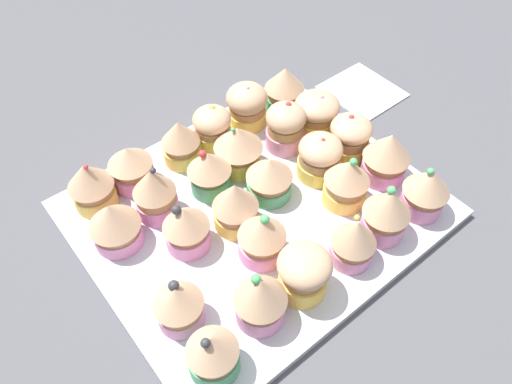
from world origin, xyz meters
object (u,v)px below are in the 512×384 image
(cupcake_24, at_px, (212,128))
(cupcake_4, at_px, (387,212))
(baking_tray, at_px, (256,209))
(cupcake_6, at_px, (178,304))
(cupcake_12, at_px, (269,177))
(cupcake_5, at_px, (426,190))
(cupcake_11, at_px, (235,205))
(cupcake_15, at_px, (114,223))
(napkin, at_px, (362,91))
(cupcake_14, at_px, (350,137))
(cupcake_20, at_px, (316,113))
(cupcake_23, at_px, (181,141))
(cupcake_0, at_px, (213,353))
(cupcake_21, at_px, (91,185))
(cupcake_8, at_px, (347,181))
(cupcake_3, at_px, (354,240))
(cupcake_19, at_px, (286,126))
(cupcake_13, at_px, (320,157))
(cupcake_17, at_px, (209,171))
(cupcake_2, at_px, (304,272))
(cupcake_7, at_px, (262,237))
(cupcake_18, at_px, (238,147))
(cupcake_22, at_px, (131,166))
(cupcake_10, at_px, (186,227))
(cupcake_26, at_px, (285,88))
(cupcake_1, at_px, (260,298))
(cupcake_16, at_px, (155,192))
(cupcake_25, at_px, (247,105))
(cupcake_9, at_px, (387,155))

(cupcake_24, bearing_deg, cupcake_4, -74.53)
(baking_tray, xyz_separation_m, cupcake_6, (-0.16, -0.07, 0.04))
(cupcake_12, bearing_deg, cupcake_5, -46.98)
(cupcake_4, distance_m, cupcake_11, 0.18)
(cupcake_15, xyz_separation_m, napkin, (0.47, 0.02, -0.04))
(baking_tray, relative_size, cupcake_14, 6.55)
(cupcake_20, bearing_deg, cupcake_23, 158.72)
(cupcake_0, distance_m, cupcake_21, 0.28)
(cupcake_8, xyz_separation_m, cupcake_14, (0.07, 0.06, -0.00))
(cupcake_5, bearing_deg, cupcake_3, 177.65)
(cupcake_14, distance_m, cupcake_19, 0.09)
(cupcake_13, distance_m, cupcake_15, 0.28)
(cupcake_8, height_order, cupcake_23, cupcake_8)
(cupcake_17, bearing_deg, cupcake_2, -91.91)
(cupcake_7, relative_size, cupcake_15, 1.05)
(cupcake_5, distance_m, cupcake_18, 0.25)
(cupcake_8, height_order, cupcake_22, cupcake_8)
(cupcake_4, relative_size, cupcake_10, 1.13)
(cupcake_3, distance_m, cupcake_26, 0.29)
(cupcake_1, xyz_separation_m, cupcake_12, (0.12, 0.13, -0.01))
(cupcake_13, bearing_deg, cupcake_14, 1.71)
(cupcake_26, bearing_deg, cupcake_17, -160.82)
(cupcake_15, bearing_deg, cupcake_8, -25.88)
(baking_tray, bearing_deg, cupcake_11, -171.48)
(cupcake_16, distance_m, cupcake_25, 0.21)
(baking_tray, height_order, cupcake_9, cupcake_9)
(cupcake_11, bearing_deg, cupcake_23, 85.85)
(cupcake_10, xyz_separation_m, cupcake_15, (-0.06, 0.06, 0.00))
(cupcake_9, bearing_deg, cupcake_24, 126.38)
(cupcake_18, height_order, cupcake_20, cupcake_18)
(cupcake_23, bearing_deg, cupcake_6, -123.79)
(cupcake_8, distance_m, cupcake_13, 0.06)
(cupcake_3, distance_m, cupcake_6, 0.21)
(cupcake_6, xyz_separation_m, cupcake_19, (0.27, 0.14, 0.00))
(cupcake_15, bearing_deg, cupcake_25, 15.62)
(cupcake_9, distance_m, cupcake_25, 0.22)
(cupcake_20, distance_m, napkin, 0.15)
(cupcake_2, xyz_separation_m, cupcake_18, (0.06, 0.20, 0.00))
(cupcake_4, distance_m, cupcake_18, 0.22)
(cupcake_0, bearing_deg, cupcake_24, 54.45)
(cupcake_8, xyz_separation_m, cupcake_20, (0.06, 0.12, -0.00))
(cupcake_8, distance_m, cupcake_9, 0.07)
(cupcake_17, xyz_separation_m, cupcake_24, (0.05, 0.07, -0.00))
(cupcake_3, distance_m, cupcake_12, 0.14)
(cupcake_17, bearing_deg, cupcake_14, -19.24)
(cupcake_13, xyz_separation_m, cupcake_14, (0.06, 0.00, -0.00))
(cupcake_19, height_order, cupcake_21, same)
(cupcake_2, xyz_separation_m, cupcake_26, (0.19, 0.26, 0.00))
(cupcake_1, xyz_separation_m, cupcake_9, (0.27, 0.06, 0.00))
(cupcake_3, relative_size, cupcake_10, 1.01)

